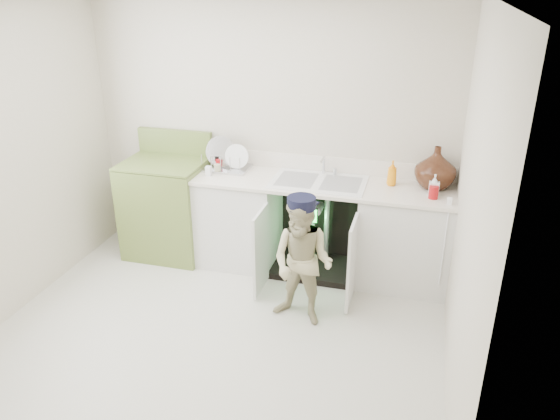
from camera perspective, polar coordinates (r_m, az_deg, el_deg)
name	(u,v)px	position (r m, az deg, el deg)	size (l,w,h in m)	color
ground	(218,333)	(4.49, -6.54, -12.62)	(3.50, 3.50, 0.00)	beige
room_shell	(209,187)	(3.88, -7.38, 2.42)	(6.00, 5.50, 1.26)	beige
counter_run	(322,224)	(5.10, 4.43, -1.46)	(2.44, 1.02, 1.27)	silver
avocado_stove	(167,206)	(5.54, -11.68, 0.38)	(0.78, 0.65, 1.21)	olive
repair_worker	(303,262)	(4.33, 2.38, -5.42)	(0.59, 0.76, 1.08)	#C3B88C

